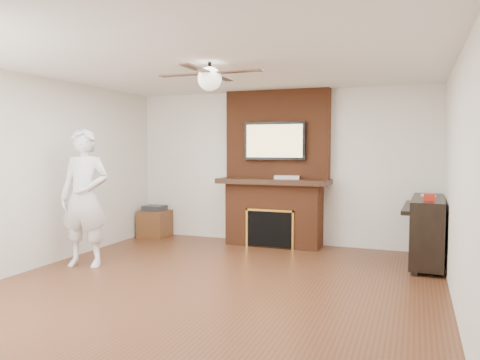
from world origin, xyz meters
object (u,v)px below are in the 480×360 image
at_px(person, 85,198).
at_px(side_table, 155,222).
at_px(fireplace, 275,184).
at_px(piano, 427,229).

height_order(person, side_table, person).
relative_size(fireplace, piano, 1.79).
distance_m(fireplace, piano, 2.40).
height_order(fireplace, side_table, fireplace).
height_order(person, piano, person).
height_order(side_table, piano, piano).
xyz_separation_m(fireplace, side_table, (-2.20, -0.07, -0.74)).
distance_m(person, side_table, 2.26).
distance_m(person, piano, 4.58).
xyz_separation_m(fireplace, person, (-1.97, -2.21, -0.08)).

